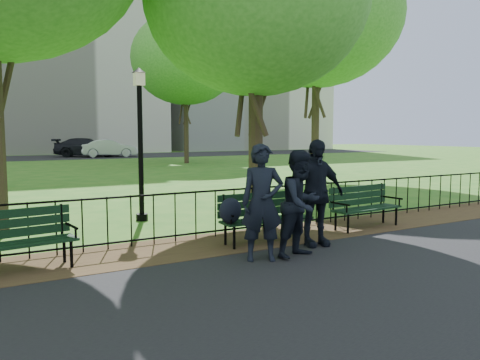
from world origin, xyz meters
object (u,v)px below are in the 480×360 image
park_bench_right_a (363,202)px  tree_mid_e (317,14)px  person_left (262,203)px  person_mid (301,204)px  sedan_dark (88,147)px  park_bench_left_a (11,235)px  lamppost (140,138)px  person_right (315,193)px  park_bench_main (250,211)px  tree_far_e (185,59)px  sedan_silver (109,148)px

park_bench_right_a → tree_mid_e: tree_mid_e is taller
person_left → person_mid: size_ratio=1.06×
tree_mid_e → sedan_dark: bearing=100.3°
park_bench_left_a → tree_mid_e: size_ratio=0.17×
lamppost → sedan_dark: (5.11, 30.30, -1.04)m
person_right → park_bench_main: bearing=158.3°
tree_far_e → person_left: tree_far_e is taller
park_bench_left_a → sedan_silver: size_ratio=0.39×
tree_far_e → person_right: bearing=-107.8°
park_bench_left_a → person_mid: size_ratio=1.04×
park_bench_left_a → lamppost: (2.82, 2.96, 1.29)m
person_left → sedan_silver: (6.01, 32.95, -0.16)m
park_bench_right_a → lamppost: size_ratio=0.50×
tree_far_e → sedan_dark: bearing=107.8°
person_left → sedan_silver: size_ratio=0.40×
park_bench_right_a → sedan_dark: sedan_dark is taller
person_left → sedan_dark: (4.56, 34.45, -0.11)m
tree_mid_e → person_mid: tree_mid_e is taller
park_bench_right_a → person_right: 2.04m
person_left → park_bench_main: bearing=94.1°
person_left → sedan_dark: bearing=106.7°
tree_far_e → park_bench_left_a: bearing=-118.9°
person_mid → sedan_dark: size_ratio=0.31×
park_bench_right_a → tree_mid_e: (5.84, 8.86, 6.36)m
park_bench_main → sedan_silver: sedan_silver is taller
lamppost → sedan_dark: 30.75m
park_bench_main → park_bench_right_a: 2.81m
tree_mid_e → person_mid: 14.40m
park_bench_main → person_mid: person_mid is taller
sedan_silver → person_right: bearing=-177.6°
lamppost → person_left: (0.55, -4.15, -0.93)m
lamppost → sedan_dark: size_ratio=0.63×
park_bench_left_a → person_right: (4.66, -0.83, 0.38)m
tree_mid_e → sedan_dark: tree_mid_e is taller
park_bench_right_a → tree_mid_e: 12.37m
lamppost → person_right: size_ratio=1.84×
park_bench_right_a → person_mid: 2.80m
park_bench_left_a → person_left: (3.36, -1.19, 0.35)m
park_bench_main → park_bench_right_a: size_ratio=1.08×
lamppost → tree_far_e: 21.01m
lamppost → tree_mid_e: (9.54, 5.80, 5.06)m
person_left → sedan_dark: size_ratio=0.33×
park_bench_right_a → sedan_silver: size_ratio=0.38×
tree_mid_e → sedan_silver: bearing=97.4°
tree_mid_e → person_right: (-7.70, -9.59, -5.97)m
park_bench_right_a → lamppost: bearing=136.3°
park_bench_main → sedan_dark: (4.22, 33.50, 0.19)m
park_bench_right_a → tree_mid_e: bearing=52.5°
person_left → person_right: size_ratio=0.97×
person_mid → tree_mid_e: bearing=35.9°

